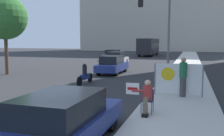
{
  "coord_description": "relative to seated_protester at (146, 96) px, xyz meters",
  "views": [
    {
      "loc": [
        3.59,
        -5.88,
        2.69
      ],
      "look_at": [
        -0.33,
        6.46,
        1.31
      ],
      "focal_mm": 40.0,
      "sensor_mm": 36.0,
      "label": 1
    }
  ],
  "objects": [
    {
      "name": "city_bus_on_road",
      "position": [
        -6.23,
        38.38,
        1.06
      ],
      "size": [
        2.61,
        10.42,
        3.2
      ],
      "color": "#232328",
      "rests_on": "ground_plane"
    },
    {
      "name": "motorcycle_on_road",
      "position": [
        -4.88,
        5.7,
        -0.23
      ],
      "size": [
        0.28,
        2.25,
        1.31
      ],
      "color": "navy",
      "rests_on": "ground_plane"
    },
    {
      "name": "traffic_light_pole",
      "position": [
        -0.97,
        10.64,
        3.59
      ],
      "size": [
        2.55,
        2.31,
        6.38
      ],
      "color": "slate",
      "rests_on": "sidewalk_curb"
    },
    {
      "name": "parked_car_curbside",
      "position": [
        -1.59,
        -3.12,
        -0.08
      ],
      "size": [
        1.85,
        4.57,
        1.39
      ],
      "color": "navy",
      "rests_on": "ground_plane"
    },
    {
      "name": "car_on_road_nearest",
      "position": [
        -4.81,
        11.19,
        -0.04
      ],
      "size": [
        1.73,
        4.29,
        1.5
      ],
      "color": "navy",
      "rests_on": "ground_plane"
    },
    {
      "name": "car_on_road_midblock",
      "position": [
        -6.51,
        18.2,
        -0.02
      ],
      "size": [
        1.73,
        4.29,
        1.54
      ],
      "color": "white",
      "rests_on": "ground_plane"
    },
    {
      "name": "car_on_road_distant",
      "position": [
        -9.4,
        25.95,
        -0.03
      ],
      "size": [
        1.87,
        4.52,
        1.51
      ],
      "color": "#565B60",
      "rests_on": "ground_plane"
    },
    {
      "name": "protest_banner",
      "position": [
        0.9,
        3.35,
        0.16
      ],
      "size": [
        2.23,
        0.06,
        1.52
      ],
      "color": "slate",
      "rests_on": "sidewalk_curb"
    },
    {
      "name": "street_tree_near_curb",
      "position": [
        -12.96,
        8.2,
        3.83
      ],
      "size": [
        3.58,
        3.58,
        6.41
      ],
      "color": "brown",
      "rests_on": "ground_plane"
    },
    {
      "name": "jogger_on_sidewalk",
      "position": [
        1.14,
        3.26,
        0.29
      ],
      "size": [
        0.34,
        0.34,
        1.83
      ],
      "rotation": [
        0.0,
        0.0,
        2.48
      ],
      "color": "#424247",
      "rests_on": "sidewalk_curb"
    },
    {
      "name": "sidewalk_curb",
      "position": [
        1.07,
        12.27,
        -0.71
      ],
      "size": [
        3.11,
        90.0,
        0.13
      ],
      "primitive_type": "cube",
      "color": "beige",
      "rests_on": "ground_plane"
    },
    {
      "name": "seated_protester",
      "position": [
        0.0,
        0.0,
        0.0
      ],
      "size": [
        0.97,
        0.77,
        1.21
      ],
      "rotation": [
        0.0,
        0.0,
        -0.04
      ],
      "color": "#474C56",
      "rests_on": "sidewalk_curb"
    }
  ]
}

